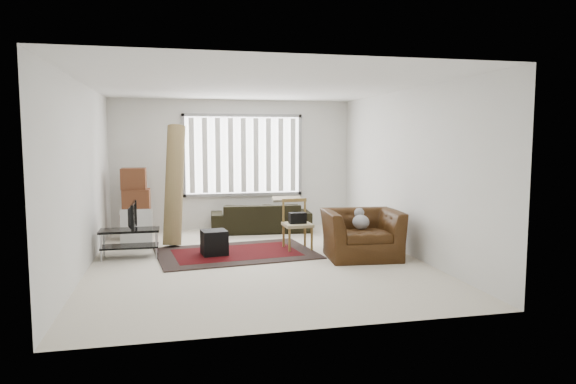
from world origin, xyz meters
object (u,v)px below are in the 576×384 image
object	(u,v)px
moving_boxes	(136,206)
side_chair	(297,222)
tv_stand	(130,237)
sofa	(261,213)
armchair	(362,230)

from	to	relation	value
moving_boxes	side_chair	xyz separation A→B (m)	(2.77, -1.61, -0.15)
tv_stand	sofa	size ratio (longest dim) A/B	0.46
side_chair	tv_stand	bearing A→B (deg)	177.80
tv_stand	side_chair	distance (m)	2.76
tv_stand	side_chair	bearing A→B (deg)	0.29
tv_stand	moving_boxes	world-z (taller)	moving_boxes
tv_stand	sofa	distance (m)	3.03
tv_stand	moving_boxes	xyz separation A→B (m)	(-0.01, 1.62, 0.29)
moving_boxes	sofa	xyz separation A→B (m)	(2.44, 0.19, -0.24)
side_chair	armchair	bearing A→B (deg)	-45.59
tv_stand	armchair	world-z (taller)	armchair
tv_stand	moving_boxes	distance (m)	1.65
tv_stand	side_chair	xyz separation A→B (m)	(2.76, 0.01, 0.14)
armchair	sofa	bearing A→B (deg)	119.66
tv_stand	moving_boxes	bearing A→B (deg)	90.27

